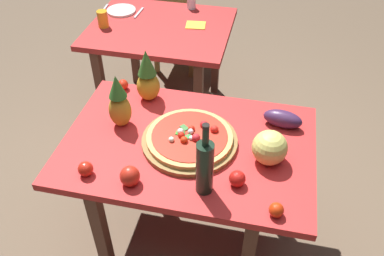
{
  "coord_description": "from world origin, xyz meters",
  "views": [
    {
      "loc": [
        0.34,
        -1.43,
        2.15
      ],
      "look_at": [
        0.01,
        0.05,
        0.82
      ],
      "focal_mm": 38.18,
      "sensor_mm": 36.0,
      "label": 1
    }
  ],
  "objects_px": {
    "eggplant": "(283,119)",
    "melon": "(270,148)",
    "background_table": "(161,40)",
    "drinking_glass_water": "(191,1)",
    "wine_bottle": "(205,167)",
    "napkin_folded": "(196,25)",
    "bell_pepper": "(130,176)",
    "pizza": "(190,136)",
    "pineapple_right": "(119,104)",
    "dinner_plate": "(121,11)",
    "pizza_board": "(190,140)",
    "drinking_glass_juice": "(103,19)",
    "tomato_near_board": "(86,169)",
    "tomato_by_bottle": "(123,85)",
    "dining_chair": "(175,22)",
    "display_table": "(188,157)",
    "tomato_at_corner": "(276,210)",
    "pineapple_left": "(148,78)",
    "fork_utensil": "(104,9)",
    "knife_utensil": "(139,13)",
    "tomato_beside_pepper": "(237,179)"
  },
  "relations": [
    {
      "from": "eggplant",
      "to": "melon",
      "type": "bearing_deg",
      "value": -100.66
    },
    {
      "from": "background_table",
      "to": "drinking_glass_water",
      "type": "bearing_deg",
      "value": 64.71
    },
    {
      "from": "wine_bottle",
      "to": "napkin_folded",
      "type": "distance_m",
      "value": 1.54
    },
    {
      "from": "bell_pepper",
      "to": "melon",
      "type": "bearing_deg",
      "value": 25.09
    },
    {
      "from": "pizza",
      "to": "pineapple_right",
      "type": "relative_size",
      "value": 1.41
    },
    {
      "from": "dinner_plate",
      "to": "pizza_board",
      "type": "bearing_deg",
      "value": -57.62
    },
    {
      "from": "background_table",
      "to": "melon",
      "type": "height_order",
      "value": "melon"
    },
    {
      "from": "melon",
      "to": "drinking_glass_juice",
      "type": "distance_m",
      "value": 1.67
    },
    {
      "from": "tomato_near_board",
      "to": "tomato_by_bottle",
      "type": "distance_m",
      "value": 0.67
    },
    {
      "from": "dining_chair",
      "to": "drinking_glass_juice",
      "type": "height_order",
      "value": "drinking_glass_juice"
    },
    {
      "from": "wine_bottle",
      "to": "tomato_by_bottle",
      "type": "height_order",
      "value": "wine_bottle"
    },
    {
      "from": "wine_bottle",
      "to": "pineapple_right",
      "type": "bearing_deg",
      "value": 145.95
    },
    {
      "from": "melon",
      "to": "tomato_near_board",
      "type": "xyz_separation_m",
      "value": [
        -0.8,
        -0.27,
        -0.05
      ]
    },
    {
      "from": "tomato_by_bottle",
      "to": "drinking_glass_water",
      "type": "distance_m",
      "value": 1.14
    },
    {
      "from": "bell_pepper",
      "to": "drinking_glass_water",
      "type": "xyz_separation_m",
      "value": [
        -0.12,
        1.8,
        0.01
      ]
    },
    {
      "from": "bell_pepper",
      "to": "dinner_plate",
      "type": "height_order",
      "value": "bell_pepper"
    },
    {
      "from": "display_table",
      "to": "napkin_folded",
      "type": "height_order",
      "value": "napkin_folded"
    },
    {
      "from": "pizza",
      "to": "pineapple_right",
      "type": "height_order",
      "value": "pineapple_right"
    },
    {
      "from": "pizza",
      "to": "tomato_at_corner",
      "type": "height_order",
      "value": "pizza"
    },
    {
      "from": "pineapple_left",
      "to": "tomato_at_corner",
      "type": "distance_m",
      "value": 1.0
    },
    {
      "from": "fork_utensil",
      "to": "knife_utensil",
      "type": "bearing_deg",
      "value": -3.71
    },
    {
      "from": "pineapple_left",
      "to": "dinner_plate",
      "type": "relative_size",
      "value": 1.39
    },
    {
      "from": "pineapple_right",
      "to": "tomato_beside_pepper",
      "type": "distance_m",
      "value": 0.7
    },
    {
      "from": "pizza",
      "to": "pineapple_right",
      "type": "xyz_separation_m",
      "value": [
        -0.38,
        0.06,
        0.1
      ]
    },
    {
      "from": "pizza_board",
      "to": "fork_utensil",
      "type": "distance_m",
      "value": 1.64
    },
    {
      "from": "eggplant",
      "to": "pineapple_right",
      "type": "bearing_deg",
      "value": -168.35
    },
    {
      "from": "drinking_glass_water",
      "to": "eggplant",
      "type": "bearing_deg",
      "value": -58.97
    },
    {
      "from": "pineapple_left",
      "to": "drinking_glass_water",
      "type": "relative_size",
      "value": 2.79
    },
    {
      "from": "pizza",
      "to": "eggplant",
      "type": "height_order",
      "value": "eggplant"
    },
    {
      "from": "tomato_at_corner",
      "to": "tomato_near_board",
      "type": "xyz_separation_m",
      "value": [
        -0.85,
        0.04,
        0.0
      ]
    },
    {
      "from": "napkin_folded",
      "to": "tomato_at_corner",
      "type": "bearing_deg",
      "value": -66.78
    },
    {
      "from": "melon",
      "to": "drinking_glass_juice",
      "type": "relative_size",
      "value": 1.39
    },
    {
      "from": "dining_chair",
      "to": "drinking_glass_water",
      "type": "bearing_deg",
      "value": 126.08
    },
    {
      "from": "pineapple_right",
      "to": "eggplant",
      "type": "distance_m",
      "value": 0.83
    },
    {
      "from": "pizza",
      "to": "drinking_glass_water",
      "type": "height_order",
      "value": "drinking_glass_water"
    },
    {
      "from": "pizza",
      "to": "melon",
      "type": "height_order",
      "value": "melon"
    },
    {
      "from": "bell_pepper",
      "to": "tomato_by_bottle",
      "type": "xyz_separation_m",
      "value": [
        -0.27,
        0.67,
        -0.01
      ]
    },
    {
      "from": "drinking_glass_water",
      "to": "knife_utensil",
      "type": "xyz_separation_m",
      "value": [
        -0.37,
        -0.17,
        -0.05
      ]
    },
    {
      "from": "eggplant",
      "to": "tomato_by_bottle",
      "type": "bearing_deg",
      "value": 171.8
    },
    {
      "from": "fork_utensil",
      "to": "pizza_board",
      "type": "bearing_deg",
      "value": -57.19
    },
    {
      "from": "dining_chair",
      "to": "tomato_beside_pepper",
      "type": "bearing_deg",
      "value": 112.76
    },
    {
      "from": "pizza",
      "to": "bell_pepper",
      "type": "bearing_deg",
      "value": -122.22
    },
    {
      "from": "drinking_glass_juice",
      "to": "dinner_plate",
      "type": "distance_m",
      "value": 0.27
    },
    {
      "from": "tomato_at_corner",
      "to": "napkin_folded",
      "type": "bearing_deg",
      "value": 113.22
    },
    {
      "from": "pizza_board",
      "to": "tomato_by_bottle",
      "type": "xyz_separation_m",
      "value": [
        -0.47,
        0.36,
        0.02
      ]
    },
    {
      "from": "background_table",
      "to": "dining_chair",
      "type": "xyz_separation_m",
      "value": [
        -0.05,
        0.64,
        -0.18
      ]
    },
    {
      "from": "pineapple_left",
      "to": "tomato_by_bottle",
      "type": "distance_m",
      "value": 0.21
    },
    {
      "from": "bell_pepper",
      "to": "fork_utensil",
      "type": "distance_m",
      "value": 1.81
    },
    {
      "from": "pizza_board",
      "to": "fork_utensil",
      "type": "xyz_separation_m",
      "value": [
        -0.97,
        1.31,
        -0.01
      ]
    },
    {
      "from": "tomato_at_corner",
      "to": "wine_bottle",
      "type": "bearing_deg",
      "value": 167.27
    }
  ]
}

